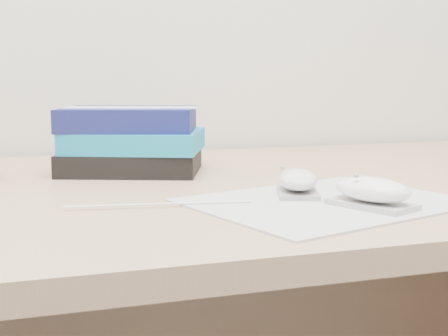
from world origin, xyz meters
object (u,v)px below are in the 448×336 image
object	(u,v)px
mouse_front	(372,192)
mouse_rear	(298,182)
desk	(231,312)
book_stack	(132,140)

from	to	relation	value
mouse_front	mouse_rear	bearing A→B (deg)	116.23
desk	mouse_rear	xyz separation A→B (m)	(0.02, -0.21, 0.25)
mouse_front	book_stack	bearing A→B (deg)	119.95
mouse_rear	mouse_front	world-z (taller)	mouse_front
mouse_front	desk	bearing A→B (deg)	103.06
mouse_front	book_stack	xyz separation A→B (m)	(-0.22, 0.38, 0.03)
desk	book_stack	world-z (taller)	book_stack
desk	mouse_rear	world-z (taller)	mouse_rear
desk	book_stack	xyz separation A→B (m)	(-0.15, 0.07, 0.29)
desk	mouse_rear	bearing A→B (deg)	-83.93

